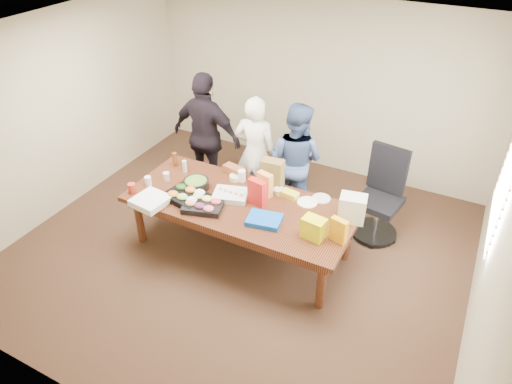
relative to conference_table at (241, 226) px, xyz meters
The scene contains 39 objects.
floor 0.39m from the conference_table, ahead, with size 5.50×5.00×0.02m, color #47301E.
ceiling 2.33m from the conference_table, ahead, with size 5.50×5.00×0.02m, color white.
wall_back 2.68m from the conference_table, 90.00° to the left, with size 5.50×0.04×2.70m, color beige.
wall_front 2.68m from the conference_table, 90.00° to the right, with size 5.50×0.04×2.70m, color beige.
wall_left 2.92m from the conference_table, behind, with size 0.04×5.00×2.70m, color beige.
wall_right 2.92m from the conference_table, ahead, with size 0.04×5.00×2.70m, color beige.
window_panel 3.00m from the conference_table, 12.44° to the left, with size 0.03×1.40×1.10m, color white.
window_blinds 2.97m from the conference_table, 12.62° to the left, with size 0.04×1.36×1.00m, color beige.
conference_table is the anchor object (origin of this frame).
office_chair 1.82m from the conference_table, 36.56° to the left, with size 0.61×0.61×1.19m, color black.
person_center 1.16m from the conference_table, 107.37° to the left, with size 0.61×0.40×1.68m, color white.
person_right 1.22m from the conference_table, 77.30° to the left, with size 0.81×0.63×1.66m, color #3E5483.
person_left 1.56m from the conference_table, 137.92° to the left, with size 1.10×0.46×1.88m, color black.
veggie_tray 0.78m from the conference_table, 158.65° to the right, with size 0.49×0.39×0.07m, color black.
fruit_tray 0.61m from the conference_table, 138.12° to the right, with size 0.46×0.36×0.07m, color black.
sheet_cake 0.44m from the conference_table, 166.57° to the left, with size 0.42×0.31×0.07m, color silver.
salad_bowl 0.78m from the conference_table, behind, with size 0.33×0.33×0.11m, color black.
chip_bag_blue 0.63m from the conference_table, 25.98° to the right, with size 0.39×0.29×0.06m, color blue.
chip_bag_red 0.58m from the conference_table, 19.28° to the left, with size 0.23×0.09×0.33m, color red.
chip_bag_yellow 1.39m from the conference_table, ahead, with size 0.19×0.08×0.29m, color orange.
chip_bag_orange 0.63m from the conference_table, 55.46° to the left, with size 0.20×0.09×0.31m, color #F1953F.
mayo_jar 0.66m from the conference_table, 115.99° to the left, with size 0.10×0.10×0.16m, color white.
mustard_bottle 0.54m from the conference_table, 69.69° to the left, with size 0.05×0.05×0.15m, color #D7A103.
dressing_bottle 1.34m from the conference_table, 163.67° to the left, with size 0.06×0.06×0.20m, color brown.
ranch_bottle 1.13m from the conference_table, 164.39° to the left, with size 0.06×0.06×0.17m, color silver.
banana_bunch 0.74m from the conference_table, 38.41° to the left, with size 0.21×0.12×0.07m, color yellow.
bread_loaf 0.77m from the conference_table, 125.54° to the left, with size 0.30×0.13×0.12m, color brown.
kraft_bag 0.78m from the conference_table, 70.42° to the left, with size 0.28×0.16×0.37m, color brown.
red_cup 1.44m from the conference_table, 161.68° to the right, with size 0.09×0.09×0.13m, color red.
clear_cup_a 1.32m from the conference_table, behind, with size 0.09×0.09×0.12m, color white.
clear_cup_b 1.17m from the conference_table, behind, with size 0.08×0.08×0.12m, color silver.
pizza_box_lower 1.15m from the conference_table, 151.22° to the right, with size 0.38×0.38×0.04m, color white.
pizza_box_upper 1.16m from the conference_table, 150.64° to the right, with size 0.38×0.38×0.04m, color white.
plate_a 0.90m from the conference_table, 26.50° to the left, with size 0.25×0.25×0.01m, color white.
plate_b 1.07m from the conference_table, 31.43° to the left, with size 0.23×0.23×0.01m, color silver.
dip_bowl_a 0.66m from the conference_table, 50.25° to the left, with size 0.14×0.14×0.06m, color beige.
dip_bowl_b 0.66m from the conference_table, 125.74° to the left, with size 0.15×0.15×0.06m, color beige.
grocery_bag_white 1.43m from the conference_table, 12.50° to the left, with size 0.30×0.21×0.32m, color silver.
grocery_bag_yellow 1.16m from the conference_table, 11.38° to the right, with size 0.25×0.17×0.25m, color yellow.
Camera 1 is at (2.27, -3.99, 4.03)m, focal length 32.58 mm.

